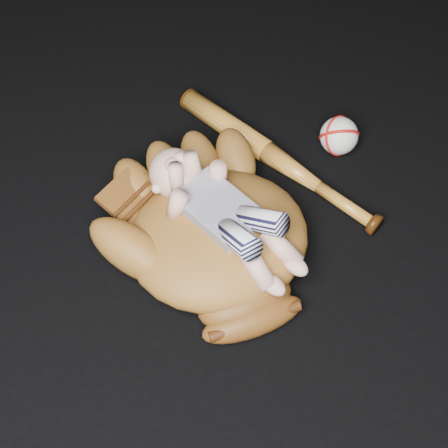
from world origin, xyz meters
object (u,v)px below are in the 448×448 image
object	(u,v)px
newborn_baby	(229,216)
baseball_bat	(277,159)
baseball_glove	(218,232)
baseball	(339,136)

from	to	relation	value
newborn_baby	baseball_bat	bearing A→B (deg)	21.73
baseball_glove	baseball	distance (m)	0.36
baseball_glove	baseball	bearing A→B (deg)	25.24
baseball_bat	baseball_glove	bearing A→B (deg)	-152.44
baseball_glove	baseball_bat	xyz separation A→B (m)	(0.22, 0.11, -0.05)
newborn_baby	baseball	size ratio (longest dim) A/B	4.34
baseball	baseball_glove	bearing A→B (deg)	-166.61
newborn_baby	baseball_bat	distance (m)	0.26
baseball_glove	newborn_baby	world-z (taller)	newborn_baby
newborn_baby	baseball_glove	bearing A→B (deg)	135.67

